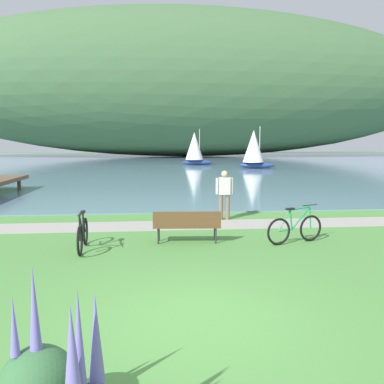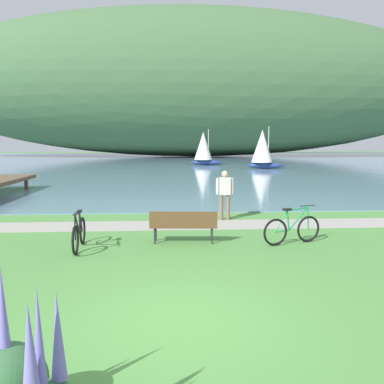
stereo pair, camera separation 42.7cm
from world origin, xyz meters
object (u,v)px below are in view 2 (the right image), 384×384
at_px(bicycle_leaning_near_bench, 79,234).
at_px(bicycle_beside_path, 292,229).
at_px(person_at_shoreline, 225,192).
at_px(sailboat_mid_bay, 263,149).
at_px(park_bench_near_camera, 183,224).
at_px(sailboat_nearest_to_shore, 204,148).

distance_m(bicycle_leaning_near_bench, bicycle_beside_path, 5.54).
height_order(person_at_shoreline, sailboat_mid_bay, sailboat_mid_bay).
bearing_deg(bicycle_beside_path, park_bench_near_camera, 174.48).
xyz_separation_m(person_at_shoreline, sailboat_mid_bay, (7.44, 25.78, 1.01)).
distance_m(park_bench_near_camera, sailboat_mid_bay, 30.33).
distance_m(bicycle_leaning_near_bench, sailboat_nearest_to_shore, 36.24).
bearing_deg(bicycle_beside_path, sailboat_nearest_to_shore, 88.59).
bearing_deg(bicycle_beside_path, person_at_shoreline, 111.07).
relative_size(person_at_shoreline, sailboat_mid_bay, 0.41).
bearing_deg(sailboat_nearest_to_shore, bicycle_leaning_near_bench, -100.20).
relative_size(park_bench_near_camera, bicycle_leaning_near_bench, 1.03).
distance_m(bicycle_beside_path, sailboat_mid_bay, 29.88).
xyz_separation_m(bicycle_leaning_near_bench, bicycle_beside_path, (5.54, 0.19, 0.00)).
relative_size(bicycle_leaning_near_bench, person_at_shoreline, 1.04).
bearing_deg(bicycle_leaning_near_bench, bicycle_beside_path, 1.99).
height_order(bicycle_leaning_near_bench, person_at_shoreline, person_at_shoreline).
relative_size(park_bench_near_camera, person_at_shoreline, 1.07).
bearing_deg(sailboat_mid_bay, park_bench_near_camera, -107.28).
relative_size(park_bench_near_camera, sailboat_mid_bay, 0.44).
bearing_deg(person_at_shoreline, sailboat_nearest_to_shore, 86.08).
bearing_deg(park_bench_near_camera, sailboat_nearest_to_shore, 83.91).
height_order(bicycle_leaning_near_bench, sailboat_nearest_to_shore, sailboat_nearest_to_shore).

